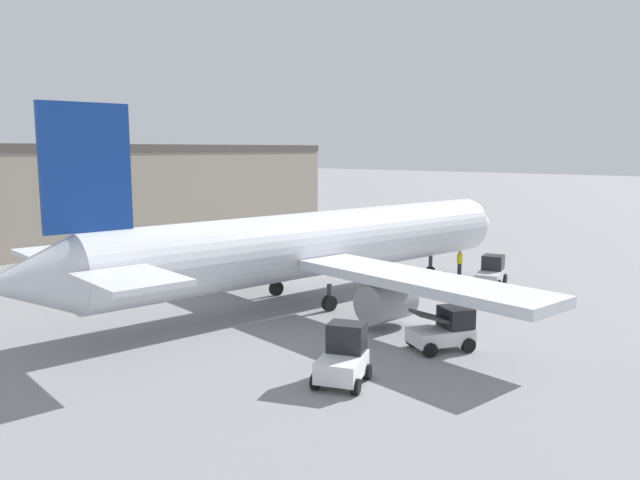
# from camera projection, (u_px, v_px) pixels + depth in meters

# --- Properties ---
(ground_plane) EXTENTS (400.00, 400.00, 0.00)m
(ground_plane) POSITION_uv_depth(u_px,v_px,m) (320.00, 299.00, 38.19)
(ground_plane) COLOR gray
(terminal_building) EXTENTS (69.79, 11.81, 9.54)m
(terminal_building) POSITION_uv_depth(u_px,v_px,m) (19.00, 198.00, 55.46)
(terminal_building) COLOR gray
(terminal_building) RESTS_ON ground_plane
(airplane) EXTENTS (36.76, 32.19, 11.16)m
(airplane) POSITION_uv_depth(u_px,v_px,m) (309.00, 246.00, 37.10)
(airplane) COLOR silver
(airplane) RESTS_ON ground_plane
(ground_crew_worker) EXTENTS (0.41, 0.41, 1.85)m
(ground_crew_worker) POSITION_uv_depth(u_px,v_px,m) (460.00, 262.00, 45.09)
(ground_crew_worker) COLOR #1E2338
(ground_crew_worker) RESTS_ON ground_plane
(baggage_tug) EXTENTS (3.18, 2.32, 2.05)m
(baggage_tug) POSITION_uv_depth(u_px,v_px,m) (491.00, 273.00, 41.38)
(baggage_tug) COLOR #B2B2B7
(baggage_tug) RESTS_ON ground_plane
(belt_loader_truck) EXTENTS (3.23, 2.96, 1.92)m
(belt_loader_truck) POSITION_uv_depth(u_px,v_px,m) (445.00, 329.00, 28.56)
(belt_loader_truck) COLOR silver
(belt_loader_truck) RESTS_ON ground_plane
(pushback_tug) EXTENTS (2.82, 2.57, 2.27)m
(pushback_tug) POSITION_uv_depth(u_px,v_px,m) (343.00, 357.00, 24.47)
(pushback_tug) COLOR silver
(pushback_tug) RESTS_ON ground_plane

